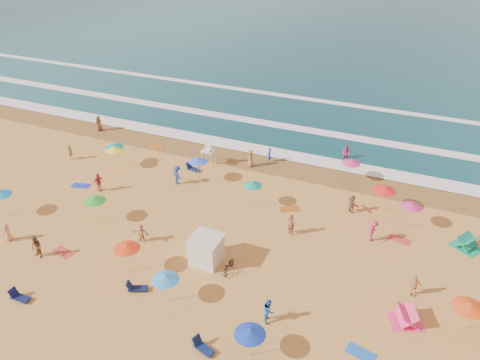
% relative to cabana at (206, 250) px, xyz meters
% --- Properties ---
extents(ground, '(220.00, 220.00, 0.00)m').
position_rel_cabana_xyz_m(ground, '(0.09, 3.46, -1.00)').
color(ground, gold).
rests_on(ground, ground).
extents(ocean, '(220.00, 140.00, 0.18)m').
position_rel_cabana_xyz_m(ocean, '(0.09, 87.46, -1.00)').
color(ocean, '#0C4756').
rests_on(ocean, ground).
extents(wet_sand, '(220.00, 220.00, 0.00)m').
position_rel_cabana_xyz_m(wet_sand, '(0.09, 15.96, -0.99)').
color(wet_sand, olive).
rests_on(wet_sand, ground).
extents(surf_foam, '(200.00, 18.70, 0.05)m').
position_rel_cabana_xyz_m(surf_foam, '(0.09, 24.78, -0.90)').
color(surf_foam, white).
rests_on(surf_foam, ground).
extents(cabana, '(2.00, 2.00, 2.00)m').
position_rel_cabana_xyz_m(cabana, '(0.00, 0.00, 0.00)').
color(cabana, silver).
rests_on(cabana, ground).
extents(cabana_roof, '(2.20, 2.20, 0.12)m').
position_rel_cabana_xyz_m(cabana_roof, '(0.00, 0.00, 1.06)').
color(cabana_roof, silver).
rests_on(cabana_roof, cabana).
extents(bicycle, '(0.68, 1.77, 0.92)m').
position_rel_cabana_xyz_m(bicycle, '(1.90, -0.30, -0.54)').
color(bicycle, black).
rests_on(bicycle, ground).
extents(lifeguard_stand, '(1.20, 1.20, 2.10)m').
position_rel_cabana_xyz_m(lifeguard_stand, '(-6.65, 13.46, 0.05)').
color(lifeguard_stand, white).
rests_on(lifeguard_stand, ground).
extents(beach_umbrellas, '(55.45, 27.47, 0.73)m').
position_rel_cabana_xyz_m(beach_umbrellas, '(1.04, 4.32, 1.13)').
color(beach_umbrellas, '#3497EB').
rests_on(beach_umbrellas, ground).
extents(loungers, '(53.77, 20.75, 0.34)m').
position_rel_cabana_xyz_m(loungers, '(5.56, -1.74, -0.83)').
color(loungers, '#0E1547').
rests_on(loungers, ground).
extents(towels, '(46.31, 28.47, 0.03)m').
position_rel_cabana_xyz_m(towels, '(-0.23, 0.94, -0.98)').
color(towels, '#DB1B50').
rests_on(towels, ground).
extents(popup_tents, '(5.83, 11.85, 1.20)m').
position_rel_cabana_xyz_m(popup_tents, '(15.63, 4.51, -0.40)').
color(popup_tents, '#FC387A').
rests_on(popup_tents, ground).
extents(beachgoers, '(46.21, 25.55, 2.09)m').
position_rel_cabana_xyz_m(beachgoers, '(-0.38, 7.73, -0.18)').
color(beachgoers, '#BF2F46').
rests_on(beachgoers, ground).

